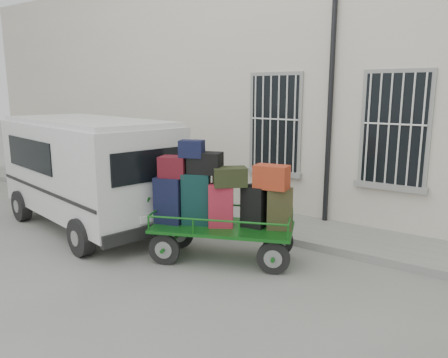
% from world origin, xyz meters
% --- Properties ---
extents(ground, '(80.00, 80.00, 0.00)m').
position_xyz_m(ground, '(0.00, 0.00, 0.00)').
color(ground, slate).
rests_on(ground, ground).
extents(building, '(24.00, 5.15, 6.00)m').
position_xyz_m(building, '(0.00, 5.50, 3.00)').
color(building, beige).
rests_on(building, ground).
extents(sidewalk, '(24.00, 1.70, 0.15)m').
position_xyz_m(sidewalk, '(0.00, 2.20, 0.07)').
color(sidewalk, gray).
rests_on(sidewalk, ground).
extents(luggage_cart, '(2.92, 2.00, 2.16)m').
position_xyz_m(luggage_cart, '(0.16, -0.03, 1.08)').
color(luggage_cart, black).
rests_on(luggage_cart, ground).
extents(van, '(5.08, 2.90, 2.41)m').
position_xyz_m(van, '(-3.36, -0.10, 1.38)').
color(van, silver).
rests_on(van, ground).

